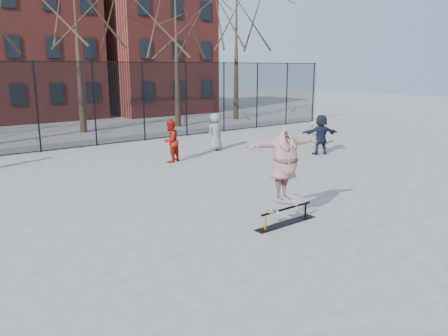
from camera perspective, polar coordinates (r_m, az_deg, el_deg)
ground at (r=10.54m, az=4.93°, el=-7.67°), size 100.00×100.00×0.00m
skate_rail at (r=10.76m, az=8.13°, el=-6.40°), size 1.86×0.28×0.41m
skateboard at (r=10.58m, az=7.73°, el=-4.99°), size 0.90×0.21×0.11m
skater at (r=10.34m, az=7.88°, el=-0.28°), size 2.14×0.93×1.68m
bystander_red at (r=17.52m, az=-7.01°, el=3.52°), size 1.03×0.95×1.70m
bystander_white at (r=21.07m, az=11.86°, el=4.77°), size 0.99×0.78×1.57m
bystander_navy at (r=19.42m, az=12.53°, el=4.30°), size 1.66×1.21×1.74m
bystander_extra at (r=19.86m, az=-1.14°, el=4.75°), size 0.90×0.64×1.71m
fence at (r=21.35m, az=-19.65°, el=7.83°), size 34.03×0.07×4.00m
rowhouses at (r=34.10m, az=-26.27°, el=15.71°), size 29.00×7.00×13.00m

